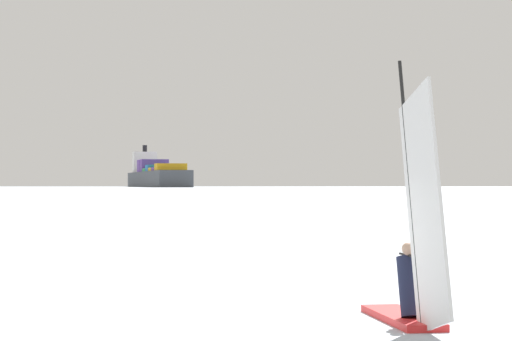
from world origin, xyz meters
TOP-DOWN VIEW (x-y plane):
  - ground_plane at (0.00, 0.00)m, footprint 4000.00×4000.00m
  - windsurfer at (2.49, -0.83)m, footprint 1.03×3.73m
  - cargo_ship at (-59.97, 795.01)m, footprint 66.71×198.99m
  - distant_headland at (283.90, 1131.11)m, footprint 1292.36×561.07m

SIDE VIEW (x-z plane):
  - ground_plane at x=0.00m, z-range 0.00..0.00m
  - windsurfer at x=2.49m, z-range -1.16..3.30m
  - cargo_ship at x=-59.97m, z-range -9.55..27.52m
  - distant_headland at x=283.90m, z-range 0.00..38.99m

